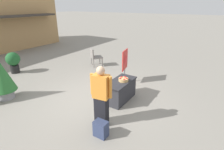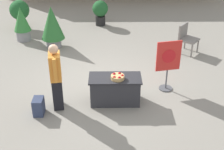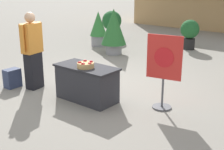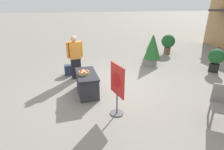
% 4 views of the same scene
% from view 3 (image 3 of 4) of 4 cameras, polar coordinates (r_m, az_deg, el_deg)
% --- Properties ---
extents(ground_plane, '(120.00, 120.00, 0.00)m').
position_cam_3_polar(ground_plane, '(7.03, -2.37, -2.23)').
color(ground_plane, gray).
extents(display_table, '(1.29, 0.62, 0.70)m').
position_cam_3_polar(display_table, '(6.22, -4.63, -1.48)').
color(display_table, '#2D2D33').
rests_on(display_table, ground_plane).
extents(apple_basket, '(0.33, 0.33, 0.13)m').
position_cam_3_polar(apple_basket, '(6.00, -4.85, 1.88)').
color(apple_basket, tan).
rests_on(apple_basket, display_table).
extents(person_visitor, '(0.32, 0.60, 1.67)m').
position_cam_3_polar(person_visitor, '(6.96, -14.36, 4.36)').
color(person_visitor, black).
rests_on(person_visitor, ground_plane).
extents(backpack, '(0.24, 0.34, 0.42)m').
position_cam_3_polar(backpack, '(7.31, -17.76, -0.55)').
color(backpack, '#2D3856').
rests_on(backpack, ground_plane).
extents(poster_board, '(0.65, 0.36, 1.39)m').
position_cam_3_polar(poster_board, '(5.75, 9.45, 1.25)').
color(poster_board, '#4C4C51').
rests_on(poster_board, ground_plane).
extents(potted_plant_far_left, '(0.60, 0.60, 1.23)m').
position_cam_3_polar(potted_plant_far_left, '(11.18, -2.51, 8.63)').
color(potted_plant_far_left, gray).
rests_on(potted_plant_far_left, ground_plane).
extents(potted_plant_near_right, '(0.76, 0.76, 1.13)m').
position_cam_3_polar(potted_plant_near_right, '(12.32, -0.04, 9.64)').
color(potted_plant_near_right, brown).
rests_on(potted_plant_near_right, ground_plane).
extents(potted_plant_near_left, '(0.80, 0.80, 1.44)m').
position_cam_3_polar(potted_plant_near_left, '(9.94, 0.31, 8.42)').
color(potted_plant_near_left, gray).
rests_on(potted_plant_near_left, ground_plane).
extents(potted_plant_far_right, '(0.63, 0.63, 1.01)m').
position_cam_3_polar(potted_plant_far_right, '(10.96, 14.02, 7.65)').
color(potted_plant_far_right, black).
rests_on(potted_plant_far_right, ground_plane).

